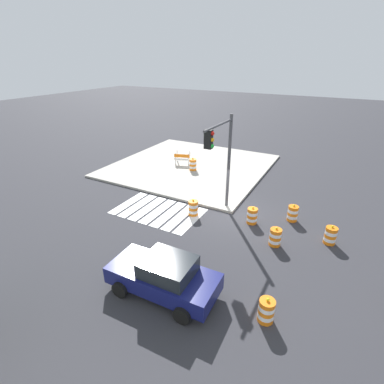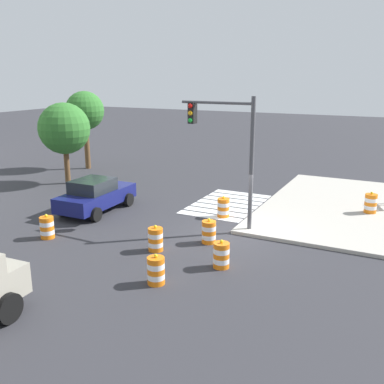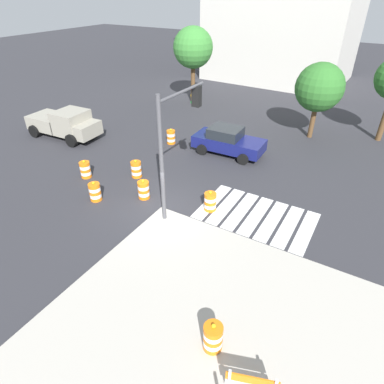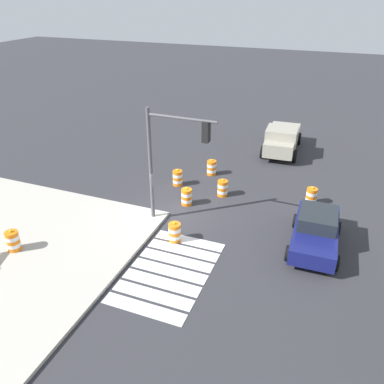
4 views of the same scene
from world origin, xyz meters
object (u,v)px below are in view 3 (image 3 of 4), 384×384
at_px(traffic_barrel_median_near, 85,170).
at_px(traffic_barrel_median_far, 144,190).
at_px(traffic_barrel_far_curb, 171,137).
at_px(traffic_barrel_on_sidewalk, 213,337).
at_px(traffic_light_pole, 176,130).
at_px(traffic_barrel_near_corner, 210,202).
at_px(traffic_barrel_lane_center, 136,169).
at_px(street_tree_streetside_near, 193,48).
at_px(traffic_barrel_crosswalk_end, 95,192).
at_px(pickup_truck, 66,124).
at_px(street_tree_streetside_mid, 319,88).
at_px(sports_car, 228,141).

relative_size(traffic_barrel_median_near, traffic_barrel_median_far, 1.00).
height_order(traffic_barrel_median_far, traffic_barrel_far_curb, same).
distance_m(traffic_barrel_on_sidewalk, traffic_light_pole, 7.94).
height_order(traffic_barrel_near_corner, traffic_barrel_on_sidewalk, traffic_barrel_on_sidewalk).
bearing_deg(traffic_barrel_lane_center, street_tree_streetside_near, 107.19).
xyz_separation_m(traffic_light_pole, street_tree_streetside_near, (-7.56, 14.26, 0.59)).
bearing_deg(traffic_barrel_far_curb, traffic_barrel_median_far, -68.10).
bearing_deg(traffic_barrel_median_far, street_tree_streetside_near, 111.37).
bearing_deg(traffic_barrel_median_near, traffic_barrel_crosswalk_end, -33.67).
xyz_separation_m(traffic_barrel_crosswalk_end, traffic_barrel_far_curb, (-0.54, 7.46, 0.00)).
relative_size(traffic_barrel_near_corner, traffic_barrel_crosswalk_end, 1.00).
bearing_deg(pickup_truck, traffic_barrel_median_near, -33.00).
height_order(traffic_barrel_median_near, street_tree_streetside_mid, street_tree_streetside_mid).
xyz_separation_m(sports_car, traffic_barrel_median_far, (-1.38, -6.67, -0.36)).
xyz_separation_m(traffic_barrel_lane_center, street_tree_streetside_mid, (6.82, 10.39, 2.90)).
height_order(sports_car, street_tree_streetside_near, street_tree_streetside_near).
bearing_deg(pickup_truck, street_tree_streetside_mid, 30.70).
relative_size(pickup_truck, traffic_barrel_far_curb, 5.14).
bearing_deg(traffic_barrel_on_sidewalk, street_tree_streetside_near, 121.74).
xyz_separation_m(pickup_truck, traffic_barrel_median_near, (5.13, -3.33, -0.52)).
bearing_deg(street_tree_streetside_mid, traffic_barrel_on_sidewalk, -85.31).
bearing_deg(traffic_barrel_median_near, street_tree_streetside_near, 96.55).
bearing_deg(traffic_barrel_far_curb, traffic_barrel_crosswalk_end, -85.84).
relative_size(traffic_barrel_median_far, traffic_barrel_on_sidewalk, 1.00).
distance_m(traffic_barrel_lane_center, street_tree_streetside_near, 14.11).
xyz_separation_m(sports_car, pickup_truck, (-10.49, -3.30, 0.16)).
relative_size(sports_car, traffic_barrel_median_far, 4.26).
height_order(traffic_light_pole, street_tree_streetside_near, street_tree_streetside_near).
bearing_deg(traffic_barrel_crosswalk_end, street_tree_streetside_near, 103.28).
xyz_separation_m(pickup_truck, traffic_barrel_on_sidewalk, (15.71, -8.75, -0.37)).
distance_m(traffic_barrel_on_sidewalk, street_tree_streetside_near, 23.56).
xyz_separation_m(traffic_barrel_near_corner, traffic_barrel_lane_center, (-4.92, 0.72, 0.00)).
xyz_separation_m(traffic_barrel_median_near, traffic_barrel_median_far, (3.98, -0.04, 0.00)).
bearing_deg(traffic_barrel_on_sidewalk, traffic_barrel_crosswalk_end, 154.63).
bearing_deg(traffic_light_pole, street_tree_streetside_mid, 74.50).
distance_m(traffic_barrel_median_far, traffic_light_pole, 3.96).
relative_size(sports_car, traffic_barrel_on_sidewalk, 4.26).
distance_m(pickup_truck, traffic_barrel_on_sidewalk, 17.98).
bearing_deg(pickup_truck, traffic_barrel_median_far, -20.28).
relative_size(traffic_barrel_crosswalk_end, street_tree_streetside_near, 0.17).
height_order(traffic_barrel_near_corner, traffic_barrel_median_far, same).
relative_size(sports_car, traffic_barrel_median_near, 4.26).
height_order(pickup_truck, traffic_barrel_far_curb, pickup_truck).
bearing_deg(street_tree_streetside_near, traffic_barrel_crosswalk_end, -76.72).
bearing_deg(traffic_barrel_far_curb, traffic_barrel_lane_center, -79.91).
bearing_deg(traffic_barrel_crosswalk_end, pickup_truck, 146.81).
bearing_deg(traffic_barrel_far_curb, traffic_light_pole, -53.76).
distance_m(traffic_barrel_crosswalk_end, traffic_barrel_median_far, 2.34).
relative_size(traffic_barrel_crosswalk_end, traffic_barrel_far_curb, 1.00).
height_order(traffic_barrel_median_far, street_tree_streetside_near, street_tree_streetside_near).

